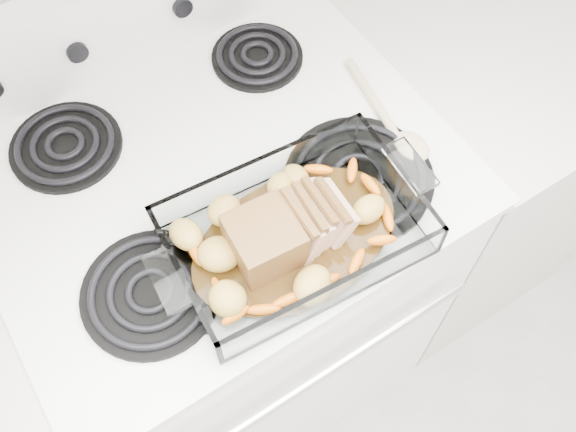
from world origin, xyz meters
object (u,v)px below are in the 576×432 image
baking_dish (295,235)px  electric_range (231,276)px  counter_right (453,153)px  pork_roast (280,235)px

baking_dish → electric_range: bearing=104.4°
electric_range → baking_dish: 0.52m
electric_range → counter_right: size_ratio=1.20×
counter_right → baking_dish: bearing=-162.0°
electric_range → counter_right: bearing=-0.1°
counter_right → pork_roast: size_ratio=5.07×
baking_dish → pork_roast: pork_roast is taller
electric_range → pork_roast: bearing=-87.0°
electric_range → counter_right: (0.66, -0.00, -0.02)m
counter_right → pork_roast: bearing=-162.7°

